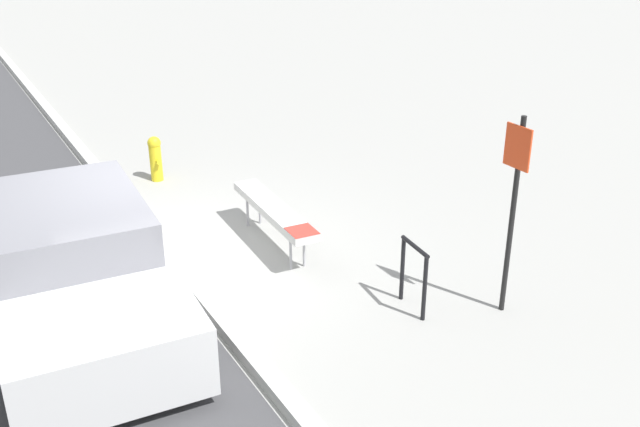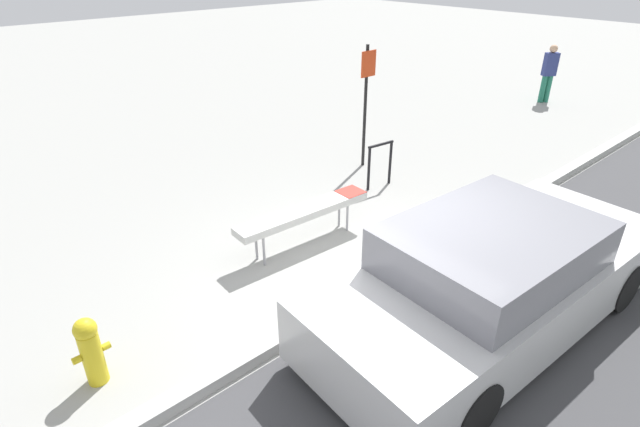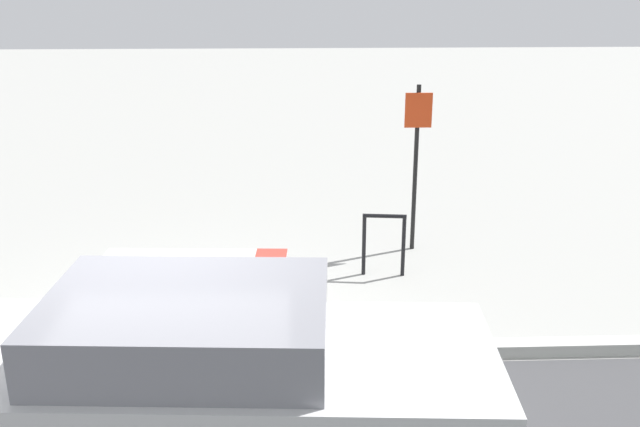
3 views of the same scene
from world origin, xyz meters
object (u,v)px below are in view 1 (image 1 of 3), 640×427
sign_post (514,199)px  parked_car_near (74,263)px  bike_rack (414,270)px  fire_hydrant (155,157)px  bench (274,210)px

sign_post → parked_car_near: (-2.37, -4.20, -0.77)m
sign_post → bike_rack: bearing=-120.5°
sign_post → fire_hydrant: bearing=-160.6°
fire_hydrant → parked_car_near: (3.64, -2.08, 0.21)m
bench → parked_car_near: (0.43, -2.69, 0.10)m
bike_rack → fire_hydrant: (-5.49, -1.24, -0.09)m
bench → sign_post: bearing=31.4°
sign_post → fire_hydrant: size_ratio=3.01×
bench → fire_hydrant: size_ratio=2.81×
bench → parked_car_near: 2.73m
sign_post → fire_hydrant: (-6.01, -2.12, -0.98)m
bench → fire_hydrant: fire_hydrant is taller
bike_rack → parked_car_near: size_ratio=0.18×
bike_rack → fire_hydrant: size_ratio=1.08×
bench → bike_rack: bearing=18.4°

